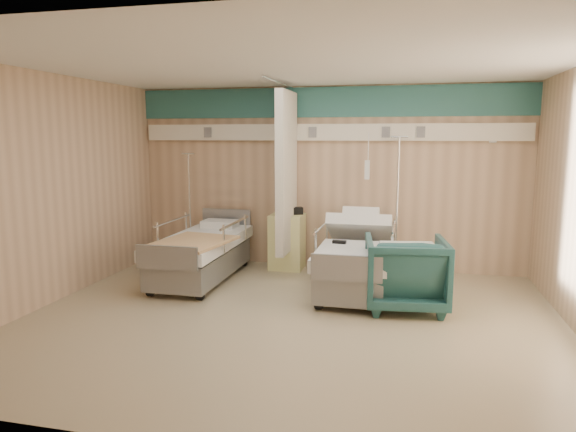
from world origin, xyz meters
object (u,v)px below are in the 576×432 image
(bed_left, at_px, (201,258))
(iv_stand_left, at_px, (191,243))
(iv_stand_right, at_px, (396,246))
(bed_right, at_px, (355,267))
(visitor_armchair, at_px, (405,273))
(bedside_cabinet, at_px, (287,242))

(bed_left, relative_size, iv_stand_left, 1.21)
(bed_left, bearing_deg, iv_stand_right, 19.90)
(bed_right, relative_size, visitor_armchair, 2.26)
(bed_left, xyz_separation_m, bedside_cabinet, (1.05, 0.90, 0.11))
(bedside_cabinet, distance_m, iv_stand_left, 1.54)
(bedside_cabinet, xyz_separation_m, iv_stand_right, (1.65, 0.08, -0.01))
(bed_left, height_order, iv_stand_left, iv_stand_left)
(visitor_armchair, distance_m, iv_stand_right, 1.58)
(bed_right, relative_size, bed_left, 1.00)
(bed_right, relative_size, iv_stand_right, 1.06)
(visitor_armchair, height_order, iv_stand_right, iv_stand_right)
(iv_stand_right, bearing_deg, visitor_armchair, -84.55)
(bed_right, distance_m, iv_stand_right, 1.10)
(bed_left, height_order, bedside_cabinet, bedside_cabinet)
(bedside_cabinet, xyz_separation_m, iv_stand_left, (-1.53, -0.18, -0.06))
(bed_left, bearing_deg, bedside_cabinet, 40.60)
(bedside_cabinet, bearing_deg, bed_left, -139.40)
(iv_stand_right, bearing_deg, bedside_cabinet, -177.32)
(bed_left, xyz_separation_m, iv_stand_right, (2.70, 0.98, 0.10))
(bed_right, distance_m, bed_left, 2.20)
(bed_right, height_order, bedside_cabinet, bedside_cabinet)
(bedside_cabinet, distance_m, iv_stand_right, 1.65)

